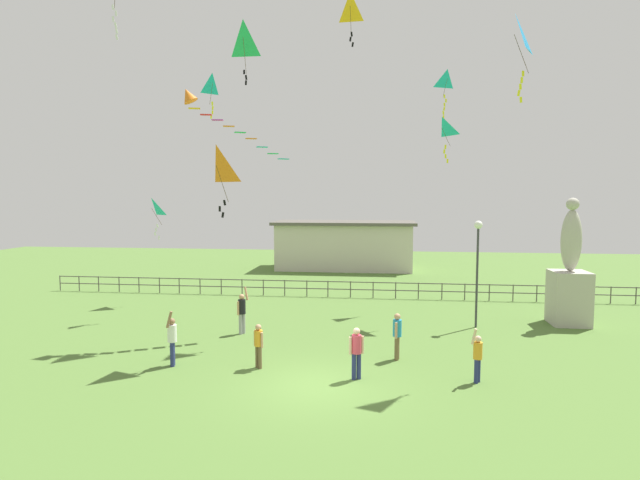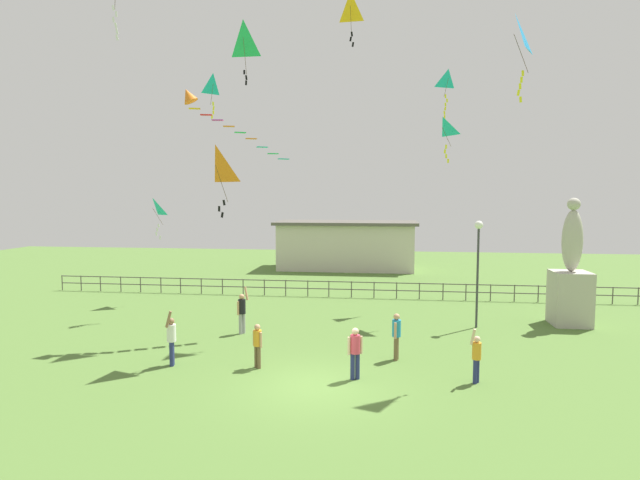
# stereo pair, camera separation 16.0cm
# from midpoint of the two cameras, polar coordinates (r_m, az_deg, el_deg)

# --- Properties ---
(ground_plane) EXTENTS (80.00, 80.00, 0.00)m
(ground_plane) POSITION_cam_midpoint_polar(r_m,az_deg,el_deg) (16.29, -0.18, -16.10)
(ground_plane) COLOR #517533
(statue_monument) EXTENTS (1.60, 1.60, 5.80)m
(statue_monument) POSITION_cam_midpoint_polar(r_m,az_deg,el_deg) (25.79, 26.52, -4.37)
(statue_monument) COLOR #B2AD9E
(statue_monument) RESTS_ON ground_plane
(lamppost) EXTENTS (0.36, 0.36, 4.79)m
(lamppost) POSITION_cam_midpoint_polar(r_m,az_deg,el_deg) (23.48, 17.56, -1.19)
(lamppost) COLOR #38383D
(lamppost) RESTS_ON ground_plane
(person_0) EXTENTS (0.47, 0.31, 1.68)m
(person_0) POSITION_cam_midpoint_polar(r_m,az_deg,el_deg) (16.57, 4.26, -12.23)
(person_0) COLOR navy
(person_0) RESTS_ON ground_plane
(person_1) EXTENTS (0.45, 0.48, 2.01)m
(person_1) POSITION_cam_midpoint_polar(r_m,az_deg,el_deg) (22.02, -8.57, -7.83)
(person_1) COLOR #99999E
(person_1) RESTS_ON ground_plane
(person_2) EXTENTS (0.40, 0.41, 1.77)m
(person_2) POSITION_cam_midpoint_polar(r_m,az_deg,el_deg) (16.98, 17.47, -12.28)
(person_2) COLOR navy
(person_2) RESTS_ON ground_plane
(person_3) EXTENTS (0.31, 0.54, 1.97)m
(person_3) POSITION_cam_midpoint_polar(r_m,az_deg,el_deg) (18.51, -16.14, -10.50)
(person_3) COLOR navy
(person_3) RESTS_ON ground_plane
(person_4) EXTENTS (0.38, 0.32, 1.52)m
(person_4) POSITION_cam_midpoint_polar(r_m,az_deg,el_deg) (17.70, -6.79, -11.42)
(person_4) COLOR brown
(person_4) RESTS_ON ground_plane
(person_5) EXTENTS (0.31, 0.50, 1.69)m
(person_5) POSITION_cam_midpoint_polar(r_m,az_deg,el_deg) (18.61, 8.85, -10.34)
(person_5) COLOR brown
(person_5) RESTS_ON ground_plane
(kite_0) EXTENTS (0.97, 0.97, 2.22)m
(kite_0) POSITION_cam_midpoint_polar(r_m,az_deg,el_deg) (28.98, -18.14, 3.29)
(kite_0) COLOR #19B2B2
(kite_1) EXTENTS (0.81, 0.64, 2.26)m
(kite_1) POSITION_cam_midpoint_polar(r_m,az_deg,el_deg) (24.22, 3.65, 24.68)
(kite_1) COLOR yellow
(kite_2) EXTENTS (0.92, 0.68, 2.64)m
(kite_2) POSITION_cam_midpoint_polar(r_m,az_deg,el_deg) (23.15, -8.42, 21.50)
(kite_2) COLOR #1EB759
(kite_3) EXTENTS (0.97, 0.77, 2.56)m
(kite_3) POSITION_cam_midpoint_polar(r_m,az_deg,el_deg) (29.14, 14.38, 16.98)
(kite_3) COLOR #19B2B2
(kite_5) EXTENTS (0.79, 0.78, 2.23)m
(kite_5) POSITION_cam_midpoint_polar(r_m,az_deg,el_deg) (27.33, -11.75, 16.67)
(kite_5) COLOR #19B2B2
(kite_6) EXTENTS (0.99, 1.14, 2.51)m
(kite_6) POSITION_cam_midpoint_polar(r_m,az_deg,el_deg) (18.32, -11.41, 8.05)
(kite_6) COLOR orange
(kite_7) EXTENTS (0.98, 1.06, 2.07)m
(kite_7) POSITION_cam_midpoint_polar(r_m,az_deg,el_deg) (24.98, 13.82, 12.03)
(kite_7) COLOR #19B2B2
(kite_8) EXTENTS (0.89, 1.03, 2.99)m
(kite_8) POSITION_cam_midpoint_polar(r_m,az_deg,el_deg) (19.73, 21.26, 20.54)
(kite_8) COLOR #198CD1
(streamer_kite) EXTENTS (4.43, 1.93, 2.94)m
(streamer_kite) POSITION_cam_midpoint_polar(r_m,az_deg,el_deg) (22.41, -13.64, 15.01)
(streamer_kite) COLOR orange
(waterfront_railing) EXTENTS (36.02, 0.06, 0.95)m
(waterfront_railing) POSITION_cam_midpoint_polar(r_m,az_deg,el_deg) (29.64, 2.64, -5.28)
(waterfront_railing) COLOR #4C4742
(waterfront_railing) RESTS_ON ground_plane
(pavilion_building) EXTENTS (11.33, 5.31, 3.87)m
(pavilion_building) POSITION_cam_midpoint_polar(r_m,az_deg,el_deg) (41.38, 3.09, -0.54)
(pavilion_building) COLOR beige
(pavilion_building) RESTS_ON ground_plane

